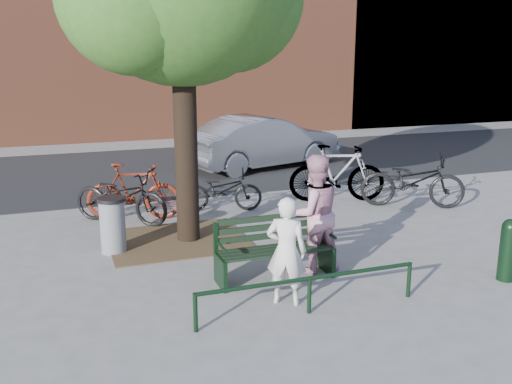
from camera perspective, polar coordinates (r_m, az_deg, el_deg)
name	(u,v)px	position (r m, az deg, el deg)	size (l,w,h in m)	color
ground	(275,279)	(8.58, 1.91, -8.66)	(90.00, 90.00, 0.00)	gray
dirt_pit	(178,240)	(10.29, -7.83, -4.79)	(2.40, 2.00, 0.02)	brown
road	(166,169)	(16.46, -8.98, 2.32)	(40.00, 7.00, 0.01)	black
park_bench	(273,247)	(8.48, 1.74, -5.48)	(1.74, 0.54, 0.97)	black
guard_railing	(310,284)	(7.41, 5.38, -9.14)	(3.06, 0.06, 0.51)	black
person_left	(286,251)	(7.55, 3.06, -5.91)	(0.54, 0.35, 1.47)	beige
person_right	(314,213)	(8.67, 5.79, -2.14)	(0.88, 0.69, 1.81)	#BD8293
bollard	(508,248)	(9.14, 23.92, -5.12)	(0.25, 0.25, 0.94)	black
litter_bin	(113,225)	(9.81, -14.15, -3.18)	(0.46, 0.46, 0.94)	gray
bicycle_a	(121,197)	(11.37, -13.36, -0.47)	(0.71, 2.03, 1.07)	black
bicycle_b	(134,191)	(11.59, -12.15, 0.06)	(0.54, 1.90, 1.14)	#601B0D
bicycle_c	(222,190)	(11.98, -3.47, 0.19)	(0.59, 1.69, 0.89)	black
bicycle_d	(337,173)	(12.79, 8.12, 1.88)	(0.60, 2.13, 1.28)	gray
bicycle_e	(413,181)	(12.66, 15.38, 1.07)	(0.76, 2.19, 1.15)	black
parked_car	(263,142)	(16.30, 0.71, 5.04)	(1.59, 4.55, 1.50)	gray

